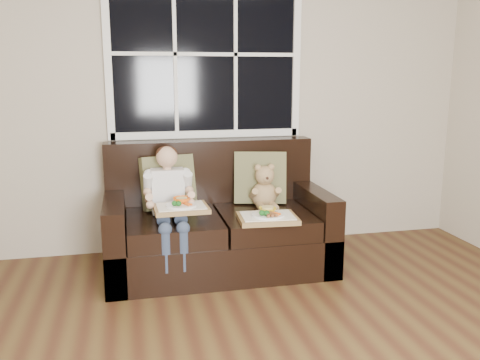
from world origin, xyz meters
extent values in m
cube|color=#BFB29E|center=(0.00, 2.50, 1.35)|extent=(4.50, 0.02, 2.70)
cube|color=black|center=(-0.06, 2.48, 1.65)|extent=(1.50, 0.02, 1.25)
cube|color=white|center=(-0.06, 2.47, 0.99)|extent=(1.58, 0.04, 0.06)
cube|color=white|center=(-0.84, 2.47, 1.65)|extent=(0.06, 0.04, 1.37)
cube|color=white|center=(0.72, 2.47, 1.65)|extent=(0.06, 0.04, 1.37)
cube|color=white|center=(-0.06, 2.47, 1.65)|extent=(1.50, 0.03, 0.03)
cube|color=black|center=(-0.06, 1.95, 0.15)|extent=(1.70, 0.90, 0.30)
cube|color=black|center=(-0.83, 1.95, 0.30)|extent=(0.15, 0.90, 0.60)
cube|color=black|center=(0.72, 1.95, 0.30)|extent=(0.15, 0.90, 0.60)
cube|color=black|center=(-0.06, 2.33, 0.63)|extent=(1.70, 0.18, 0.66)
cube|color=black|center=(-0.41, 1.87, 0.38)|extent=(0.68, 0.72, 0.15)
cube|color=black|center=(0.29, 1.87, 0.38)|extent=(0.68, 0.72, 0.15)
cube|color=olive|center=(-0.42, 2.17, 0.66)|extent=(0.45, 0.28, 0.43)
cube|color=olive|center=(0.33, 2.17, 0.66)|extent=(0.45, 0.28, 0.43)
cube|color=white|center=(-0.43, 2.00, 0.63)|extent=(0.24, 0.15, 0.34)
sphere|color=tan|center=(-0.43, 1.99, 0.89)|extent=(0.16, 0.16, 0.16)
ellipsoid|color=#381D12|center=(-0.43, 2.00, 0.91)|extent=(0.16, 0.16, 0.11)
cylinder|color=#2F3B52|center=(-0.50, 1.81, 0.49)|extent=(0.09, 0.30, 0.09)
cylinder|color=#2F3B52|center=(-0.37, 1.81, 0.49)|extent=(0.09, 0.30, 0.09)
cylinder|color=#2F3B52|center=(-0.50, 1.54, 0.31)|extent=(0.08, 0.08, 0.28)
cylinder|color=#2F3B52|center=(-0.37, 1.54, 0.31)|extent=(0.08, 0.08, 0.28)
cylinder|color=tan|center=(-0.58, 1.89, 0.66)|extent=(0.06, 0.30, 0.23)
cylinder|color=tan|center=(-0.29, 1.89, 0.66)|extent=(0.06, 0.30, 0.23)
ellipsoid|color=tan|center=(0.33, 2.05, 0.54)|extent=(0.21, 0.18, 0.22)
sphere|color=tan|center=(0.33, 2.03, 0.71)|extent=(0.16, 0.16, 0.15)
sphere|color=tan|center=(0.28, 2.04, 0.77)|extent=(0.06, 0.06, 0.06)
sphere|color=tan|center=(0.39, 2.04, 0.77)|extent=(0.06, 0.06, 0.06)
sphere|color=tan|center=(0.33, 1.97, 0.69)|extent=(0.06, 0.06, 0.06)
sphere|color=#321E16|center=(0.33, 1.95, 0.70)|extent=(0.02, 0.02, 0.02)
cylinder|color=tan|center=(0.28, 1.93, 0.48)|extent=(0.06, 0.12, 0.06)
cylinder|color=tan|center=(0.38, 1.93, 0.48)|extent=(0.06, 0.12, 0.06)
cube|color=olive|center=(-0.37, 1.71, 0.56)|extent=(0.39, 0.30, 0.03)
cube|color=white|center=(-0.37, 1.71, 0.58)|extent=(0.34, 0.25, 0.01)
cylinder|color=white|center=(-0.37, 1.70, 0.59)|extent=(0.22, 0.22, 0.01)
imported|color=orange|center=(-0.36, 1.75, 0.61)|extent=(0.13, 0.13, 0.04)
cylinder|color=#E0C27A|center=(-0.36, 1.75, 0.62)|extent=(0.08, 0.08, 0.02)
ellipsoid|color=#226B22|center=(-0.42, 1.67, 0.61)|extent=(0.04, 0.04, 0.04)
ellipsoid|color=#226B22|center=(-0.39, 1.65, 0.61)|extent=(0.04, 0.04, 0.04)
cylinder|color=orange|center=(-0.33, 1.66, 0.60)|extent=(0.04, 0.06, 0.01)
cube|color=olive|center=(0.25, 1.65, 0.47)|extent=(0.44, 0.35, 0.04)
cube|color=white|center=(0.25, 1.65, 0.49)|extent=(0.39, 0.30, 0.01)
cylinder|color=white|center=(0.25, 1.64, 0.50)|extent=(0.24, 0.24, 0.02)
imported|color=yellow|center=(0.26, 1.69, 0.52)|extent=(0.13, 0.13, 0.03)
cylinder|color=#E0C27A|center=(0.26, 1.69, 0.53)|extent=(0.09, 0.09, 0.02)
ellipsoid|color=#226B22|center=(0.20, 1.60, 0.53)|extent=(0.04, 0.04, 0.04)
ellipsoid|color=#226B22|center=(0.23, 1.59, 0.53)|extent=(0.04, 0.04, 0.04)
cylinder|color=orange|center=(0.30, 1.60, 0.51)|extent=(0.05, 0.06, 0.02)
cylinder|color=#955C30|center=(0.25, 1.58, 0.52)|extent=(0.03, 0.09, 0.02)
camera|label=1|loc=(-0.72, -1.76, 1.50)|focal=38.00mm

